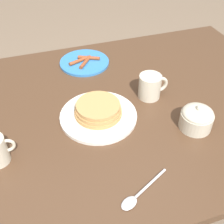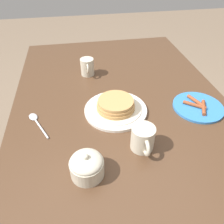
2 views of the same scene
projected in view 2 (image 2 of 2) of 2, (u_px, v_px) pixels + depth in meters
The scene contains 8 objects.
ground_plane at pixel (120, 205), 1.35m from camera, with size 8.00×8.00×0.00m, color #7A6651.
dining_table at pixel (123, 132), 0.94m from camera, with size 1.45×0.89×0.76m.
pancake_plate at pixel (116, 107), 0.85m from camera, with size 0.25×0.25×0.06m.
side_plate_bacon at pixel (198, 107), 0.88m from camera, with size 0.20×0.20×0.02m.
coffee_mug at pixel (143, 138), 0.69m from camera, with size 0.11×0.08×0.08m.
creamer_pitcher at pixel (87, 66), 1.06m from camera, with size 0.10×0.06×0.09m.
sugar_bowl at pixel (87, 165), 0.62m from camera, with size 0.10×0.10×0.08m.
spoon at pixel (36, 121), 0.82m from camera, with size 0.15×0.09×0.01m.
Camera 2 is at (0.65, -0.16, 1.31)m, focal length 35.00 mm.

